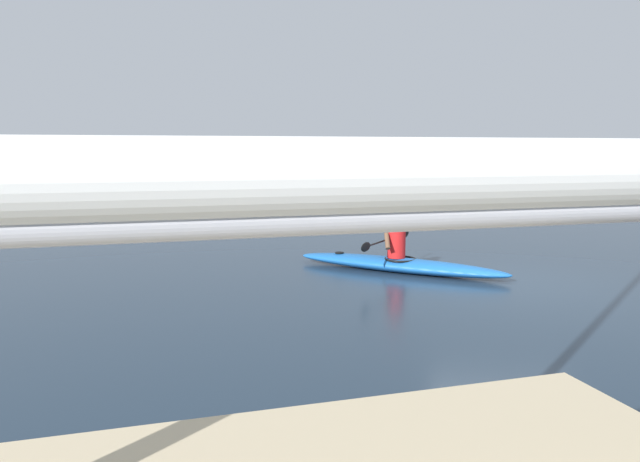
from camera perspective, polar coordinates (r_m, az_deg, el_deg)
ground_plane at (r=11.13m, az=17.09°, el=-4.79°), size 160.00×160.00×0.00m
kayak at (r=11.71m, az=7.50°, el=-3.19°), size 4.34×1.80×0.27m
kayaker at (r=11.66m, az=7.20°, el=-0.94°), size 0.70×2.31×0.77m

